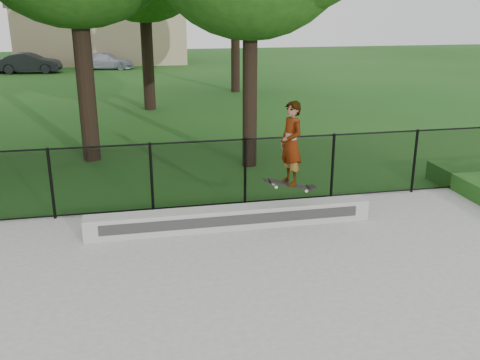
% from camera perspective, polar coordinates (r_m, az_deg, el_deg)
% --- Properties ---
extents(grind_ledge, '(5.61, 0.40, 0.41)m').
position_cam_1_polar(grind_ledge, '(10.51, -0.96, -4.03)').
color(grind_ledge, '#AEAEA9').
rests_on(grind_ledge, concrete_slab).
extents(car_b, '(3.62, 1.70, 1.27)m').
position_cam_1_polar(car_b, '(37.85, -21.52, 11.53)').
color(car_b, black).
rests_on(car_b, ground).
extents(car_c, '(3.66, 2.16, 1.08)m').
position_cam_1_polar(car_c, '(38.64, -14.16, 12.19)').
color(car_c, '#A9AEBF').
rests_on(car_c, ground).
extents(skater_airborne, '(0.82, 0.65, 1.78)m').
position_cam_1_polar(skater_airborne, '(10.04, 5.47, 3.72)').
color(skater_airborne, black).
rests_on(skater_airborne, ground).
extents(chainlink_fence, '(16.06, 0.06, 1.50)m').
position_cam_1_polar(chainlink_fence, '(11.30, -9.42, 0.27)').
color(chainlink_fence, black).
rests_on(chainlink_fence, concrete_slab).
extents(distant_building, '(12.40, 6.40, 4.30)m').
position_cam_1_polar(distant_building, '(42.94, -14.43, 14.91)').
color(distant_building, tan).
rests_on(distant_building, ground).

